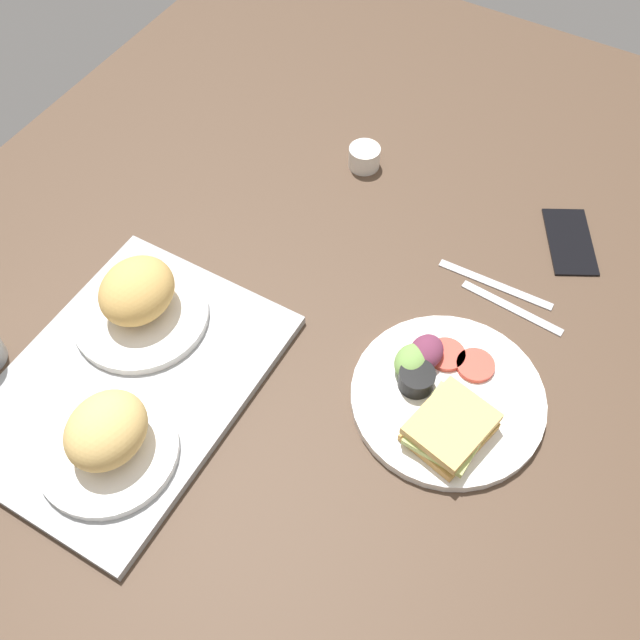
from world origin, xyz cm
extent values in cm
cube|color=#4C3828|center=(0.00, 0.00, -1.50)|extent=(190.00, 150.00, 3.00)
cube|color=#9EA0A3|center=(-19.69, 22.58, 0.80)|extent=(45.11, 33.15, 1.60)
cylinder|color=white|center=(-29.69, 17.58, 2.30)|extent=(19.07, 19.07, 1.40)
ellipsoid|color=#DBB266|center=(-28.69, 17.27, 6.99)|extent=(11.70, 10.11, 7.98)
cylinder|color=white|center=(-9.69, 27.58, 2.30)|extent=(20.52, 20.52, 1.40)
ellipsoid|color=tan|center=(-8.78, 27.82, 7.12)|extent=(12.09, 10.45, 8.25)
cylinder|color=white|center=(1.27, -18.43, 0.80)|extent=(27.72, 27.72, 1.60)
cube|color=tan|center=(-4.27, -20.93, 2.30)|extent=(12.87, 11.41, 1.40)
cube|color=#B2C66B|center=(-4.27, -20.93, 3.50)|extent=(11.58, 9.72, 1.00)
cube|color=#DBB266|center=(-4.27, -20.93, 4.70)|extent=(12.73, 11.22, 1.40)
cylinder|color=#D14738|center=(7.51, -19.82, 2.00)|extent=(5.60, 5.60, 0.80)
cylinder|color=#D14738|center=(7.09, -15.39, 2.00)|extent=(5.60, 5.60, 0.80)
cylinder|color=black|center=(0.58, -13.58, 3.10)|extent=(5.20, 5.20, 3.00)
cylinder|color=#EFEACC|center=(0.58, -13.58, 4.20)|extent=(4.26, 4.26, 0.60)
ellipsoid|color=#729E4C|center=(2.66, -11.78, 3.40)|extent=(6.00, 4.80, 3.60)
ellipsoid|color=#6B2D47|center=(5.15, -12.89, 3.40)|extent=(6.00, 4.80, 3.60)
cylinder|color=silver|center=(37.93, 14.55, 2.00)|extent=(5.60, 5.60, 4.00)
cube|color=#B7B7BC|center=(21.27, -20.43, 0.25)|extent=(2.76, 17.06, 0.50)
cube|color=#B7B7BC|center=(24.27, -16.43, 0.25)|extent=(1.83, 19.03, 0.50)
cube|color=black|center=(38.90, -23.78, 0.40)|extent=(16.09, 13.21, 0.80)
camera|label=1|loc=(-52.11, -28.16, 93.47)|focal=41.49mm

